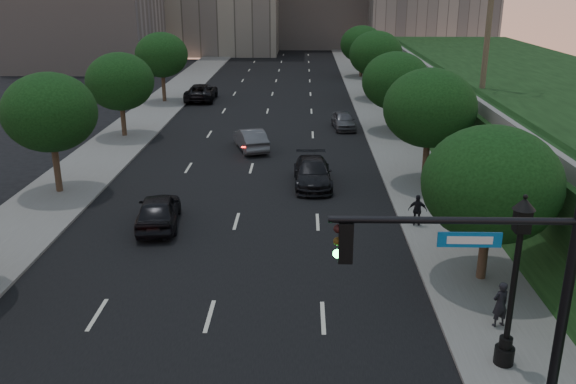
{
  "coord_description": "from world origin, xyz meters",
  "views": [
    {
      "loc": [
        3.24,
        -13.78,
        11.18
      ],
      "look_at": [
        2.69,
        8.14,
        3.6
      ],
      "focal_mm": 38.0,
      "sensor_mm": 36.0,
      "label": 1
    }
  ],
  "objects_px": {
    "sedan_mid_left": "(251,139)",
    "pedestrian_c": "(418,210)",
    "sedan_near_left": "(158,210)",
    "sedan_far_left": "(201,92)",
    "street_lamp": "(513,291)",
    "sedan_far_right": "(343,120)",
    "pedestrian_b": "(481,218)",
    "traffic_signal_mast": "(513,327)",
    "pedestrian_a": "(500,304)",
    "sedan_near_right": "(313,173)"
  },
  "relations": [
    {
      "from": "street_lamp",
      "to": "sedan_near_right",
      "type": "relative_size",
      "value": 1.08
    },
    {
      "from": "sedan_near_right",
      "to": "sedan_far_right",
      "type": "distance_m",
      "value": 14.64
    },
    {
      "from": "sedan_near_right",
      "to": "pedestrian_a",
      "type": "xyz_separation_m",
      "value": [
        6.08,
        -15.36,
        0.21
      ]
    },
    {
      "from": "traffic_signal_mast",
      "to": "street_lamp",
      "type": "relative_size",
      "value": 1.25
    },
    {
      "from": "traffic_signal_mast",
      "to": "sedan_far_right",
      "type": "height_order",
      "value": "traffic_signal_mast"
    },
    {
      "from": "sedan_mid_left",
      "to": "sedan_far_left",
      "type": "relative_size",
      "value": 0.78
    },
    {
      "from": "sedan_mid_left",
      "to": "pedestrian_a",
      "type": "height_order",
      "value": "pedestrian_a"
    },
    {
      "from": "sedan_near_left",
      "to": "sedan_near_right",
      "type": "height_order",
      "value": "sedan_near_left"
    },
    {
      "from": "street_lamp",
      "to": "pedestrian_a",
      "type": "relative_size",
      "value": 3.44
    },
    {
      "from": "sedan_near_left",
      "to": "pedestrian_c",
      "type": "xyz_separation_m",
      "value": [
        12.4,
        0.07,
        0.1
      ]
    },
    {
      "from": "sedan_mid_left",
      "to": "pedestrian_b",
      "type": "xyz_separation_m",
      "value": [
        11.71,
        -15.53,
        0.33
      ]
    },
    {
      "from": "traffic_signal_mast",
      "to": "pedestrian_b",
      "type": "xyz_separation_m",
      "value": [
        3.19,
        13.49,
        -2.57
      ]
    },
    {
      "from": "sedan_near_left",
      "to": "pedestrian_b",
      "type": "relative_size",
      "value": 2.5
    },
    {
      "from": "sedan_near_left",
      "to": "pedestrian_b",
      "type": "xyz_separation_m",
      "value": [
        14.97,
        -1.31,
        0.29
      ]
    },
    {
      "from": "sedan_far_right",
      "to": "traffic_signal_mast",
      "type": "bearing_deg",
      "value": -92.71
    },
    {
      "from": "street_lamp",
      "to": "sedan_near_right",
      "type": "xyz_separation_m",
      "value": [
        -5.61,
        17.53,
        -1.88
      ]
    },
    {
      "from": "sedan_mid_left",
      "to": "pedestrian_c",
      "type": "distance_m",
      "value": 16.84
    },
    {
      "from": "traffic_signal_mast",
      "to": "sedan_mid_left",
      "type": "xyz_separation_m",
      "value": [
        -8.52,
        29.02,
        -2.91
      ]
    },
    {
      "from": "sedan_near_left",
      "to": "sedan_mid_left",
      "type": "bearing_deg",
      "value": -109.87
    },
    {
      "from": "sedan_mid_left",
      "to": "pedestrian_a",
      "type": "distance_m",
      "value": 25.33
    },
    {
      "from": "sedan_near_right",
      "to": "sedan_far_right",
      "type": "height_order",
      "value": "sedan_near_right"
    },
    {
      "from": "traffic_signal_mast",
      "to": "sedan_near_right",
      "type": "relative_size",
      "value": 1.35
    },
    {
      "from": "sedan_far_right",
      "to": "pedestrian_c",
      "type": "height_order",
      "value": "pedestrian_c"
    },
    {
      "from": "sedan_mid_left",
      "to": "sedan_near_right",
      "type": "height_order",
      "value": "sedan_mid_left"
    },
    {
      "from": "sedan_near_left",
      "to": "sedan_far_left",
      "type": "distance_m",
      "value": 33.02
    },
    {
      "from": "traffic_signal_mast",
      "to": "street_lamp",
      "type": "distance_m",
      "value": 4.08
    },
    {
      "from": "sedan_near_right",
      "to": "pedestrian_c",
      "type": "distance_m",
      "value": 8.05
    },
    {
      "from": "sedan_mid_left",
      "to": "pedestrian_a",
      "type": "xyz_separation_m",
      "value": [
        10.31,
        -23.13,
        0.2
      ]
    },
    {
      "from": "sedan_near_right",
      "to": "pedestrian_b",
      "type": "height_order",
      "value": "pedestrian_b"
    },
    {
      "from": "street_lamp",
      "to": "sedan_far_right",
      "type": "height_order",
      "value": "street_lamp"
    },
    {
      "from": "sedan_far_right",
      "to": "pedestrian_b",
      "type": "distance_m",
      "value": 22.68
    },
    {
      "from": "sedan_mid_left",
      "to": "pedestrian_b",
      "type": "height_order",
      "value": "pedestrian_b"
    },
    {
      "from": "sedan_mid_left",
      "to": "sedan_far_left",
      "type": "distance_m",
      "value": 19.73
    },
    {
      "from": "sedan_near_left",
      "to": "sedan_far_right",
      "type": "xyz_separation_m",
      "value": [
        10.15,
        20.84,
        -0.12
      ]
    },
    {
      "from": "sedan_far_left",
      "to": "traffic_signal_mast",
      "type": "bearing_deg",
      "value": 106.75
    },
    {
      "from": "traffic_signal_mast",
      "to": "sedan_far_right",
      "type": "distance_m",
      "value": 35.81
    },
    {
      "from": "traffic_signal_mast",
      "to": "pedestrian_c",
      "type": "xyz_separation_m",
      "value": [
        0.61,
        14.87,
        -2.76
      ]
    },
    {
      "from": "sedan_near_left",
      "to": "sedan_far_left",
      "type": "relative_size",
      "value": 0.8
    },
    {
      "from": "sedan_far_right",
      "to": "pedestrian_a",
      "type": "relative_size",
      "value": 2.49
    },
    {
      "from": "pedestrian_a",
      "to": "pedestrian_c",
      "type": "height_order",
      "value": "pedestrian_a"
    },
    {
      "from": "traffic_signal_mast",
      "to": "sedan_far_left",
      "type": "height_order",
      "value": "traffic_signal_mast"
    },
    {
      "from": "pedestrian_c",
      "to": "traffic_signal_mast",
      "type": "bearing_deg",
      "value": 98.34
    },
    {
      "from": "sedan_near_left",
      "to": "sedan_near_right",
      "type": "distance_m",
      "value": 9.88
    },
    {
      "from": "street_lamp",
      "to": "traffic_signal_mast",
      "type": "bearing_deg",
      "value": -109.41
    },
    {
      "from": "street_lamp",
      "to": "sedan_near_left",
      "type": "bearing_deg",
      "value": 139.77
    },
    {
      "from": "sedan_near_left",
      "to": "pedestrian_c",
      "type": "distance_m",
      "value": 12.4
    },
    {
      "from": "sedan_far_left",
      "to": "street_lamp",
      "type": "bearing_deg",
      "value": 109.64
    },
    {
      "from": "street_lamp",
      "to": "sedan_near_left",
      "type": "distance_m",
      "value": 17.25
    },
    {
      "from": "traffic_signal_mast",
      "to": "sedan_near_right",
      "type": "xyz_separation_m",
      "value": [
        -4.29,
        21.25,
        -2.92
      ]
    },
    {
      "from": "traffic_signal_mast",
      "to": "pedestrian_c",
      "type": "distance_m",
      "value": 15.14
    }
  ]
}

